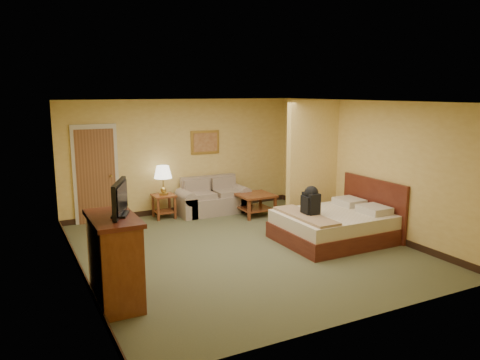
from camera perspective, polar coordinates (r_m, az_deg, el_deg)
floor at (r=8.44m, az=0.24°, el=-8.40°), size 6.00×6.00×0.00m
ceiling at (r=7.97m, az=0.26°, el=9.54°), size 6.00×6.00×0.00m
back_wall at (r=10.83m, az=-7.07°, el=2.88°), size 5.50×0.02×2.60m
left_wall at (r=7.29m, az=-19.34°, el=-1.49°), size 0.02×6.00×2.60m
right_wall at (r=9.66m, az=14.90°, el=1.65°), size 0.02×6.00×2.60m
partition at (r=10.00m, az=8.80°, el=2.18°), size 1.20×0.15×2.60m
door at (r=10.34m, az=-17.16°, el=0.60°), size 0.94×0.16×2.10m
baseboard at (r=11.05m, az=-6.90°, el=-3.51°), size 5.50×0.02×0.12m
loveseat at (r=10.83m, az=-3.33°, el=-2.60°), size 1.64×0.76×0.83m
side_table at (r=10.49m, az=-9.27°, el=-2.74°), size 0.48×0.48×0.52m
table_lamp at (r=10.36m, az=-9.38°, el=0.87°), size 0.39×0.39×0.65m
coffee_table at (r=10.56m, az=1.85°, el=-2.47°), size 0.77×0.77×0.49m
wall_picture at (r=10.97m, az=-4.26°, el=4.61°), size 0.70×0.04×0.55m
dresser at (r=6.42m, az=-15.01°, el=-9.38°), size 0.59×1.11×1.19m
tv at (r=6.21m, az=-14.47°, el=-2.30°), size 0.34×0.70×0.45m
bed at (r=9.02m, az=11.69°, el=-5.36°), size 2.01×1.71×1.10m
backpack at (r=8.56m, az=8.67°, el=-2.44°), size 0.25×0.33×0.55m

